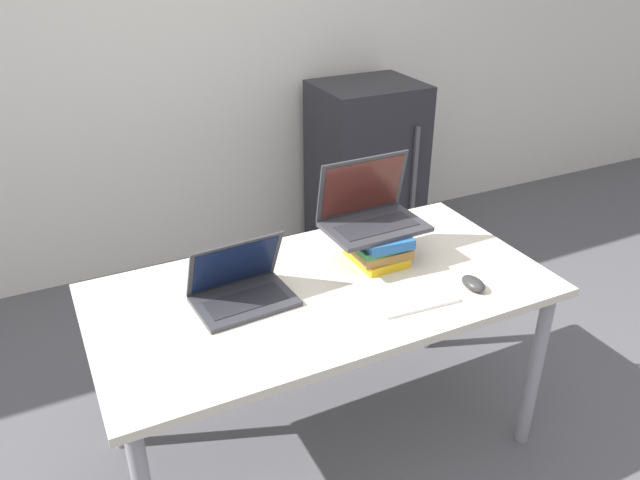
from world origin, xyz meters
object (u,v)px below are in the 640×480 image
(laptop_on_books, at_px, (371,213))
(mini_fridge, at_px, (365,169))
(laptop_left, at_px, (241,289))
(book_stack, at_px, (376,244))
(wireless_keyboard, at_px, (415,299))
(mouse, at_px, (473,283))

(laptop_on_books, xyz_separation_m, mini_fridge, (0.70, 1.24, -0.39))
(laptop_left, bearing_deg, book_stack, 4.34)
(laptop_left, xyz_separation_m, laptop_on_books, (0.52, 0.07, 0.13))
(wireless_keyboard, height_order, mouse, mouse)
(book_stack, height_order, mouse, book_stack)
(laptop_on_books, bearing_deg, book_stack, -78.18)
(laptop_on_books, xyz_separation_m, wireless_keyboard, (-0.02, -0.33, -0.17))
(book_stack, bearing_deg, laptop_on_books, 101.82)
(laptop_left, relative_size, mini_fridge, 0.33)
(laptop_on_books, relative_size, mini_fridge, 0.36)
(mini_fridge, bearing_deg, laptop_on_books, -119.64)
(wireless_keyboard, bearing_deg, mouse, -5.02)
(book_stack, bearing_deg, mini_fridge, 61.28)
(laptop_left, distance_m, book_stack, 0.53)
(laptop_on_books, xyz_separation_m, mouse, (0.20, -0.35, -0.15))
(book_stack, distance_m, laptop_on_books, 0.11)
(laptop_on_books, height_order, mini_fridge, laptop_on_books)
(laptop_left, distance_m, laptop_on_books, 0.54)
(book_stack, bearing_deg, laptop_left, -175.66)
(laptop_left, relative_size, laptop_on_books, 0.92)
(book_stack, xyz_separation_m, mouse, (0.19, -0.31, -0.05))
(mouse, bearing_deg, laptop_on_books, 119.92)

